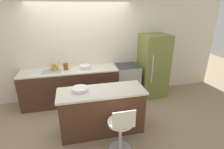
{
  "coord_description": "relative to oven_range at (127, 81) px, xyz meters",
  "views": [
    {
      "loc": [
        -0.25,
        -3.91,
        2.41
      ],
      "look_at": [
        0.59,
        -0.32,
        0.95
      ],
      "focal_mm": 28.0,
      "sensor_mm": 36.0,
      "label": 1
    }
  ],
  "objects": [
    {
      "name": "kitchen_island",
      "position": [
        -0.93,
        -1.29,
        -0.0
      ],
      "size": [
        1.68,
        0.63,
        0.91
      ],
      "color": "#4C2D1E",
      "rests_on": "ground_plane"
    },
    {
      "name": "back_counter",
      "position": [
        -1.52,
        0.0,
        -0.0
      ],
      "size": [
        2.4,
        0.61,
        0.92
      ],
      "color": "#4C2D1E",
      "rests_on": "ground_plane"
    },
    {
      "name": "wall_back",
      "position": [
        -1.16,
        0.34,
        0.84
      ],
      "size": [
        8.0,
        0.06,
        2.6
      ],
      "color": "silver",
      "rests_on": "ground_plane"
    },
    {
      "name": "ground_plane",
      "position": [
        -1.16,
        -0.33,
        -0.46
      ],
      "size": [
        14.0,
        14.0,
        0.0
      ],
      "primitive_type": "plane",
      "color": "#998466"
    },
    {
      "name": "refrigerator",
      "position": [
        0.73,
        -0.04,
        0.4
      ],
      "size": [
        0.7,
        0.72,
        1.72
      ],
      "color": "olive",
      "rests_on": "ground_plane"
    },
    {
      "name": "mixing_bowl",
      "position": [
        -1.11,
        0.05,
        0.5
      ],
      "size": [
        0.28,
        0.28,
        0.08
      ],
      "color": "white",
      "rests_on": "back_counter"
    },
    {
      "name": "oven_range",
      "position": [
        0.0,
        0.0,
        0.0
      ],
      "size": [
        0.62,
        0.63,
        0.92
      ],
      "color": "#B7B2A8",
      "rests_on": "ground_plane"
    },
    {
      "name": "stool_chair",
      "position": [
        -0.72,
        -1.93,
        -0.01
      ],
      "size": [
        0.44,
        0.44,
        0.92
      ],
      "color": "#B7B7BC",
      "rests_on": "ground_plane"
    },
    {
      "name": "fruit_bowl",
      "position": [
        -1.33,
        -1.22,
        0.49
      ],
      "size": [
        0.31,
        0.31,
        0.07
      ],
      "color": "white",
      "rests_on": "kitchen_island"
    },
    {
      "name": "kettle",
      "position": [
        -1.87,
        0.05,
        0.54
      ],
      "size": [
        0.17,
        0.17,
        0.2
      ],
      "color": "#B29333",
      "rests_on": "back_counter"
    },
    {
      "name": "canister_jar",
      "position": [
        -1.6,
        0.05,
        0.54
      ],
      "size": [
        0.12,
        0.12,
        0.16
      ],
      "color": "brown",
      "rests_on": "back_counter"
    }
  ]
}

